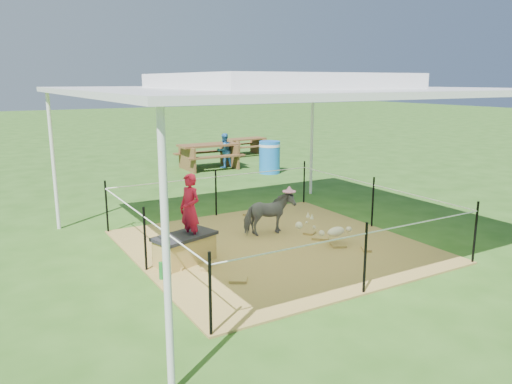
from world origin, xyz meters
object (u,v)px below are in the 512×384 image
pony (269,214)px  foal (336,230)px  green_bottle (161,271)px  picnic_table_far (245,147)px  woman (190,202)px  straw_bale (185,250)px  distant_person (224,151)px  trash_barrel (270,157)px  picnic_table_near (209,156)px

pony → foal: bearing=-144.4°
green_bottle → picnic_table_far: (7.01, 10.13, 0.17)m
woman → green_bottle: 1.14m
straw_bale → distant_person: 8.79m
pony → foal: 1.29m
woman → distant_person: 8.74m
straw_bale → picnic_table_far: (6.46, 9.68, 0.09)m
trash_barrel → picnic_table_far: bearing=71.8°
green_bottle → foal: 3.10m
picnic_table_near → woman: bearing=-115.7°
woman → pony: size_ratio=1.18×
straw_bale → woman: woman is taller
distant_person → straw_bale: bearing=50.3°
foal → green_bottle: bearing=164.2°
picnic_table_far → distant_person: bearing=-136.8°
trash_barrel → woman: bearing=-130.8°
green_bottle → distant_person: distant_person is taller
picnic_table_near → straw_bale: bearing=-116.3°
pony → picnic_table_far: 10.20m
straw_bale → picnic_table_near: bearing=62.5°
trash_barrel → picnic_table_near: 2.11m
pony → distant_person: bearing=-16.2°
picnic_table_far → straw_bale: bearing=-127.7°
straw_bale → distant_person: (4.49, 7.55, 0.33)m
pony → trash_barrel: size_ratio=0.93×
green_bottle → distant_person: bearing=57.8°
picnic_table_near → picnic_table_far: (2.48, 2.02, -0.08)m
pony → picnic_table_far: pony is taller
green_bottle → picnic_table_near: (4.54, 8.11, 0.24)m
foal → trash_barrel: 7.04m
woman → foal: woman is taller
woman → trash_barrel: 7.89m
picnic_table_far → green_bottle: bearing=-128.6°
straw_bale → foal: foal is taller
picnic_table_near → picnic_table_far: 3.20m
foal → picnic_table_far: bearing=54.7°
pony → picnic_table_near: bearing=-12.2°
foal → distant_person: size_ratio=0.88×
foal → picnic_table_far: 10.94m
green_bottle → foal: foal is taller
woman → picnic_table_near: woman is taller
green_bottle → trash_barrel: bearing=47.9°
picnic_table_far → foal: bearing=-114.9°
foal → picnic_table_near: picnic_table_near is taller
straw_bale → trash_barrel: 7.94m
trash_barrel → distant_person: size_ratio=0.88×
straw_bale → green_bottle: 0.71m
picnic_table_far → distant_person: 2.91m
green_bottle → pony: 2.64m
woman → pony: (1.78, 0.56, -0.56)m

